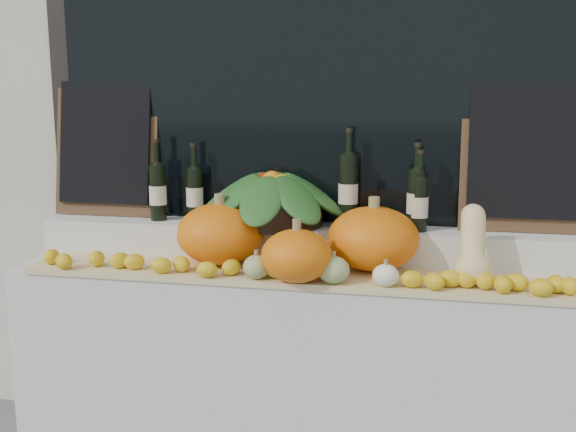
{
  "coord_description": "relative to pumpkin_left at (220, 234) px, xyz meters",
  "views": [
    {
      "loc": [
        0.5,
        -1.0,
        1.59
      ],
      "look_at": [
        0.0,
        1.45,
        1.12
      ],
      "focal_mm": 40.0,
      "sensor_mm": 36.0,
      "label": 1
    }
  ],
  "objects": [
    {
      "name": "straw_bedding",
      "position": [
        0.29,
        -0.07,
        -0.14
      ],
      "size": [
        2.1,
        0.32,
        0.02
      ],
      "primitive_type": "cube",
      "color": "tan",
      "rests_on": "display_sill"
    },
    {
      "name": "produce_bowl",
      "position": [
        0.18,
        0.19,
        0.13
      ],
      "size": [
        0.67,
        0.67,
        0.24
      ],
      "color": "black",
      "rests_on": "rear_tier"
    },
    {
      "name": "pumpkin_right",
      "position": [
        0.63,
        0.03,
        0.0
      ],
      "size": [
        0.38,
        0.38,
        0.25
      ],
      "primitive_type": "ellipsoid",
      "rotation": [
        0.0,
        0.0,
        0.05
      ],
      "color": "orange",
      "rests_on": "straw_bedding"
    },
    {
      "name": "wine_bottle_near_left",
      "position": [
        -0.19,
        0.23,
        0.13
      ],
      "size": [
        0.08,
        0.08,
        0.34
      ],
      "color": "black",
      "rests_on": "rear_tier"
    },
    {
      "name": "pumpkin_left",
      "position": [
        0.0,
        0.0,
        0.0
      ],
      "size": [
        0.43,
        0.43,
        0.25
      ],
      "primitive_type": "ellipsoid",
      "rotation": [
        0.0,
        0.0,
        0.22
      ],
      "color": "orange",
      "rests_on": "straw_bedding"
    },
    {
      "name": "butternut_squash",
      "position": [
        1.0,
        -0.07,
        -0.0
      ],
      "size": [
        0.14,
        0.2,
        0.29
      ],
      "color": "#F0D28D",
      "rests_on": "straw_bedding"
    },
    {
      "name": "display_sill",
      "position": [
        0.29,
        0.05,
        -0.59
      ],
      "size": [
        2.3,
        0.55,
        0.88
      ],
      "primitive_type": "cube",
      "color": "silver",
      "rests_on": "ground"
    },
    {
      "name": "rear_tier",
      "position": [
        0.29,
        0.2,
        -0.07
      ],
      "size": [
        2.3,
        0.25,
        0.16
      ],
      "primitive_type": "cube",
      "color": "silver",
      "rests_on": "display_sill"
    },
    {
      "name": "wine_bottle_far_right",
      "position": [
        0.8,
        0.18,
        0.13
      ],
      "size": [
        0.08,
        0.08,
        0.34
      ],
      "color": "black",
      "rests_on": "rear_tier"
    },
    {
      "name": "wine_bottle_near_right",
      "position": [
        0.79,
        0.18,
        0.14
      ],
      "size": [
        0.08,
        0.08,
        0.36
      ],
      "color": "black",
      "rests_on": "rear_tier"
    },
    {
      "name": "wine_bottle_far_left",
      "position": [
        -0.35,
        0.18,
        0.14
      ],
      "size": [
        0.08,
        0.08,
        0.36
      ],
      "color": "black",
      "rests_on": "rear_tier"
    },
    {
      "name": "chalkboard_right",
      "position": [
        1.21,
        0.27,
        0.33
      ],
      "size": [
        0.5,
        0.12,
        0.62
      ],
      "rotation": [
        -0.15,
        0.0,
        0.0
      ],
      "color": "#4C331E",
      "rests_on": "rear_tier"
    },
    {
      "name": "decorative_gourds",
      "position": [
        0.4,
        -0.18,
        -0.08
      ],
      "size": [
        0.59,
        0.14,
        0.14
      ],
      "color": "#3F7021",
      "rests_on": "straw_bedding"
    },
    {
      "name": "pumpkin_center",
      "position": [
        0.36,
        -0.19,
        -0.03
      ],
      "size": [
        0.29,
        0.29,
        0.2
      ],
      "primitive_type": "ellipsoid",
      "rotation": [
        0.0,
        0.0,
        0.07
      ],
      "color": "orange",
      "rests_on": "straw_bedding"
    },
    {
      "name": "chalkboard_left",
      "position": [
        -0.63,
        0.27,
        0.33
      ],
      "size": [
        0.5,
        0.12,
        0.62
      ],
      "rotation": [
        -0.15,
        0.0,
        0.0
      ],
      "color": "#4C331E",
      "rests_on": "rear_tier"
    },
    {
      "name": "lemon_heap",
      "position": [
        0.29,
        -0.18,
        -0.09
      ],
      "size": [
        2.2,
        0.16,
        0.06
      ],
      "primitive_type": null,
      "color": "gold",
      "rests_on": "straw_bedding"
    },
    {
      "name": "wine_bottle_tall",
      "position": [
        0.5,
        0.22,
        0.16
      ],
      "size": [
        0.08,
        0.08,
        0.42
      ],
      "color": "black",
      "rests_on": "rear_tier"
    }
  ]
}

